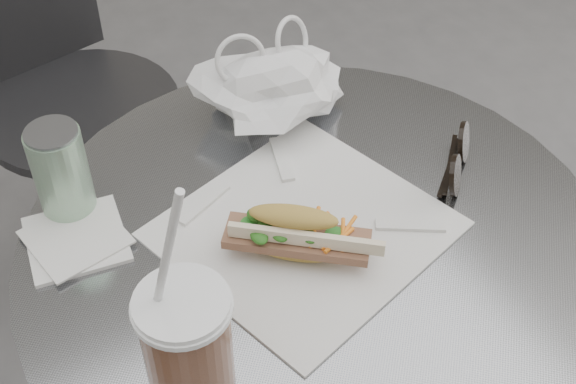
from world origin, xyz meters
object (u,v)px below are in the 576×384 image
cafe_table (312,363)px  drink_can (61,172)px  chair_far (83,149)px  sunglasses (457,161)px  banh_mi (296,234)px  iced_coffee (187,340)px

cafe_table → drink_can: drink_can is taller
chair_far → drink_can: (-0.17, -0.57, 0.46)m
sunglasses → cafe_table: bearing=140.9°
chair_far → banh_mi: 0.91m
cafe_table → chair_far: size_ratio=1.00×
cafe_table → sunglasses: 0.38m
banh_mi → sunglasses: bearing=44.1°
iced_coffee → drink_can: size_ratio=2.22×
banh_mi → iced_coffee: (-0.19, -0.09, 0.03)m
chair_far → banh_mi: banh_mi is taller
cafe_table → banh_mi: 0.31m
sunglasses → drink_can: (-0.47, 0.22, 0.04)m
iced_coffee → sunglasses: size_ratio=2.59×
cafe_table → drink_can: size_ratio=5.69×
cafe_table → sunglasses: size_ratio=6.66×
sunglasses → iced_coffee: bearing=152.2°
iced_coffee → drink_can: (-0.01, 0.32, -0.01)m
banh_mi → sunglasses: (0.27, 0.01, -0.02)m
cafe_table → banh_mi: banh_mi is taller
drink_can → iced_coffee: bearing=-87.4°
chair_far → sunglasses: bearing=103.9°
banh_mi → iced_coffee: 0.21m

